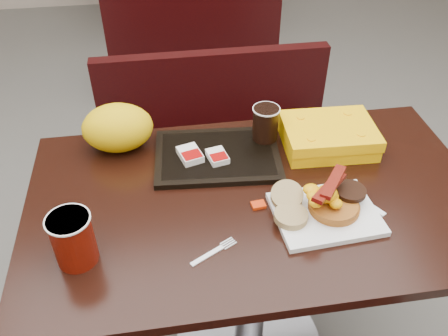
{
  "coord_description": "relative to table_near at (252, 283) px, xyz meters",
  "views": [
    {
      "loc": [
        -0.22,
        -0.89,
        1.6
      ],
      "look_at": [
        -0.08,
        0.07,
        0.8
      ],
      "focal_mm": 38.0,
      "sensor_mm": 36.0,
      "label": 1
    }
  ],
  "objects": [
    {
      "name": "table_near",
      "position": [
        0.0,
        0.0,
        0.0
      ],
      "size": [
        1.2,
        0.7,
        0.75
      ],
      "primitive_type": null,
      "color": "black",
      "rests_on": "floor"
    },
    {
      "name": "bench_near_n",
      "position": [
        0.0,
        0.7,
        -0.02
      ],
      "size": [
        1.0,
        0.46,
        0.72
      ],
      "primitive_type": null,
      "color": "black",
      "rests_on": "floor"
    },
    {
      "name": "bench_far_s",
      "position": [
        0.0,
        1.9,
        -0.02
      ],
      "size": [
        1.0,
        0.46,
        0.72
      ],
      "primitive_type": null,
      "color": "black",
      "rests_on": "floor"
    },
    {
      "name": "platter",
      "position": [
        0.15,
        -0.1,
        0.38
      ],
      "size": [
        0.27,
        0.21,
        0.02
      ],
      "primitive_type": "cube",
      "rotation": [
        0.0,
        0.0,
        0.06
      ],
      "color": "white",
      "rests_on": "table_near"
    },
    {
      "name": "pancake_stack",
      "position": [
        0.18,
        -0.09,
        0.4
      ],
      "size": [
        0.13,
        0.13,
        0.03
      ],
      "primitive_type": "cylinder",
      "rotation": [
        0.0,
        0.0,
        -0.02
      ],
      "color": "#A65E1B",
      "rests_on": "platter"
    },
    {
      "name": "sausage_patty",
      "position": [
        0.22,
        -0.07,
        0.42
      ],
      "size": [
        0.09,
        0.09,
        0.01
      ],
      "primitive_type": "cylinder",
      "rotation": [
        0.0,
        0.0,
        -0.09
      ],
      "color": "black",
      "rests_on": "pancake_stack"
    },
    {
      "name": "scrambled_eggs",
      "position": [
        0.15,
        -0.09,
        0.44
      ],
      "size": [
        0.1,
        0.09,
        0.05
      ],
      "primitive_type": "ellipsoid",
      "rotation": [
        0.0,
        0.0,
        0.16
      ],
      "color": "#F1B504",
      "rests_on": "pancake_stack"
    },
    {
      "name": "bacon_strips",
      "position": [
        0.15,
        -0.09,
        0.47
      ],
      "size": [
        0.15,
        0.15,
        0.01
      ],
      "primitive_type": null,
      "rotation": [
        0.0,
        0.0,
        0.82
      ],
      "color": "#4C0705",
      "rests_on": "scrambled_eggs"
    },
    {
      "name": "muffin_bottom",
      "position": [
        0.06,
        -0.11,
        0.4
      ],
      "size": [
        0.08,
        0.08,
        0.02
      ],
      "primitive_type": "cylinder",
      "rotation": [
        0.0,
        0.0,
        0.02
      ],
      "color": "#A29255",
      "rests_on": "platter"
    },
    {
      "name": "muffin_top",
      "position": [
        0.07,
        -0.05,
        0.41
      ],
      "size": [
        0.1,
        0.1,
        0.05
      ],
      "primitive_type": "cylinder",
      "rotation": [
        0.38,
        0.0,
        -0.22
      ],
      "color": "#A29255",
      "rests_on": "platter"
    },
    {
      "name": "coffee_cup_near",
      "position": [
        -0.45,
        -0.14,
        0.44
      ],
      "size": [
        0.1,
        0.1,
        0.13
      ],
      "primitive_type": "cylinder",
      "rotation": [
        0.0,
        0.0,
        0.08
      ],
      "color": "#901105",
      "rests_on": "table_near"
    },
    {
      "name": "fork",
      "position": [
        -0.16,
        -0.18,
        0.38
      ],
      "size": [
        0.12,
        0.08,
        0.0
      ],
      "primitive_type": null,
      "rotation": [
        0.0,
        0.0,
        0.5
      ],
      "color": "white",
      "rests_on": "table_near"
    },
    {
      "name": "knife",
      "position": [
        0.26,
        -0.05,
        0.38
      ],
      "size": [
        0.1,
        0.16,
        0.0
      ],
      "primitive_type": "cube",
      "rotation": [
        0.0,
        0.0,
        -1.04
      ],
      "color": "white",
      "rests_on": "table_near"
    },
    {
      "name": "condiment_syrup",
      "position": [
        -0.01,
        -0.04,
        0.38
      ],
      "size": [
        0.04,
        0.03,
        0.01
      ],
      "primitive_type": "cube",
      "rotation": [
        0.0,
        0.0,
        0.11
      ],
      "color": "red",
      "rests_on": "table_near"
    },
    {
      "name": "condiment_ketchup",
      "position": [
        0.0,
        0.09,
        0.38
      ],
      "size": [
        0.04,
        0.03,
        0.01
      ],
      "primitive_type": "cube",
      "rotation": [
        0.0,
        0.0,
        0.04
      ],
      "color": "#8C0504",
      "rests_on": "table_near"
    },
    {
      "name": "tray",
      "position": [
        -0.08,
        0.17,
        0.38
      ],
      "size": [
        0.37,
        0.28,
        0.02
      ],
      "primitive_type": "cube",
      "rotation": [
        0.0,
        0.0,
        -0.08
      ],
      "color": "black",
      "rests_on": "table_near"
    },
    {
      "name": "hashbrown_sleeve_left",
      "position": [
        -0.16,
        0.17,
        0.4
      ],
      "size": [
        0.08,
        0.09,
        0.02
      ],
      "primitive_type": "cube",
      "rotation": [
        0.0,
        0.0,
        0.27
      ],
      "color": "silver",
      "rests_on": "tray"
    },
    {
      "name": "hashbrown_sleeve_right",
      "position": [
        -0.08,
        0.15,
        0.4
      ],
      "size": [
        0.06,
        0.08,
        0.02
      ],
      "primitive_type": "cube",
      "rotation": [
        0.0,
        0.0,
        0.21
      ],
      "color": "silver",
      "rests_on": "tray"
    },
    {
      "name": "coffee_cup_far",
      "position": [
        0.07,
        0.23,
        0.44
      ],
      "size": [
        0.08,
        0.08,
        0.1
      ],
      "primitive_type": "cylinder",
      "rotation": [
        0.0,
        0.0,
        0.12
      ],
      "color": "black",
      "rests_on": "tray"
    },
    {
      "name": "clamshell",
      "position": [
        0.25,
        0.18,
        0.41
      ],
      "size": [
        0.27,
        0.21,
        0.07
      ],
      "primitive_type": "cube",
      "rotation": [
        0.0,
        0.0,
        -0.04
      ],
      "color": "#FBB404",
      "rests_on": "table_near"
    },
    {
      "name": "paper_bag",
      "position": [
        -0.36,
        0.27,
        0.45
      ],
      "size": [
        0.24,
        0.2,
        0.14
      ],
      "primitive_type": "ellipsoid",
      "rotation": [
        0.0,
        0.0,
        0.29
      ],
      "color": "yellow",
      "rests_on": "table_near"
    }
  ]
}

